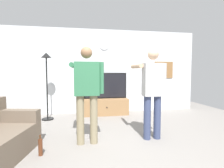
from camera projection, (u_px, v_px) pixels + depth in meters
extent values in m
plane|color=gray|center=(123.00, 151.00, 2.90)|extent=(8.40, 8.40, 0.00)
cube|color=silver|center=(102.00, 71.00, 5.70)|extent=(6.40, 0.10, 2.70)
cube|color=#997047|center=(106.00, 106.00, 5.45)|extent=(1.37, 0.54, 0.50)
sphere|color=black|center=(107.00, 107.00, 5.16)|extent=(0.04, 0.04, 0.04)
cube|color=black|center=(105.00, 86.00, 5.45)|extent=(1.33, 0.06, 0.80)
cube|color=black|center=(105.00, 86.00, 5.42)|extent=(1.27, 0.01, 0.74)
cylinder|color=white|center=(104.00, 45.00, 5.60)|extent=(0.32, 0.03, 0.32)
cube|color=olive|center=(164.00, 70.00, 6.02)|extent=(0.67, 0.04, 0.57)
cylinder|color=black|center=(48.00, 119.00, 4.86)|extent=(0.32, 0.32, 0.03)
cylinder|color=black|center=(47.00, 88.00, 4.80)|extent=(0.04, 0.04, 1.69)
cone|color=black|center=(46.00, 55.00, 4.74)|extent=(0.28, 0.28, 0.14)
cylinder|color=gray|center=(80.00, 120.00, 3.17)|extent=(0.14, 0.14, 0.90)
cylinder|color=gray|center=(94.00, 119.00, 3.22)|extent=(0.14, 0.14, 0.90)
cube|color=#33724C|center=(87.00, 79.00, 3.14)|extent=(0.45, 0.22, 0.61)
sphere|color=#8C6647|center=(86.00, 53.00, 3.11)|extent=(0.21, 0.21, 0.21)
cylinder|color=#33724C|center=(72.00, 65.00, 3.36)|extent=(0.09, 0.58, 0.09)
cube|color=white|center=(73.00, 66.00, 3.68)|extent=(0.04, 0.12, 0.04)
cylinder|color=#33724C|center=(101.00, 78.00, 3.19)|extent=(0.09, 0.09, 0.58)
cylinder|color=#384266|center=(147.00, 118.00, 3.41)|extent=(0.14, 0.14, 0.86)
cylinder|color=#384266|center=(157.00, 117.00, 3.45)|extent=(0.14, 0.14, 0.86)
cube|color=#B7B7B7|center=(153.00, 80.00, 3.38)|extent=(0.38, 0.22, 0.64)
sphere|color=tan|center=(153.00, 55.00, 3.35)|extent=(0.21, 0.21, 0.21)
cylinder|color=tan|center=(137.00, 66.00, 3.60)|extent=(0.09, 0.58, 0.09)
cube|color=white|center=(132.00, 67.00, 3.92)|extent=(0.04, 0.12, 0.04)
cylinder|color=#B7B7B7|center=(164.00, 78.00, 3.42)|extent=(0.09, 0.09, 0.58)
cube|color=#6B5B4C|center=(16.00, 116.00, 3.18)|extent=(0.87, 0.36, 0.22)
cylinder|color=#592D19|center=(40.00, 147.00, 2.75)|extent=(0.07, 0.07, 0.26)
cylinder|color=#4C2814|center=(40.00, 137.00, 2.74)|extent=(0.02, 0.02, 0.07)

